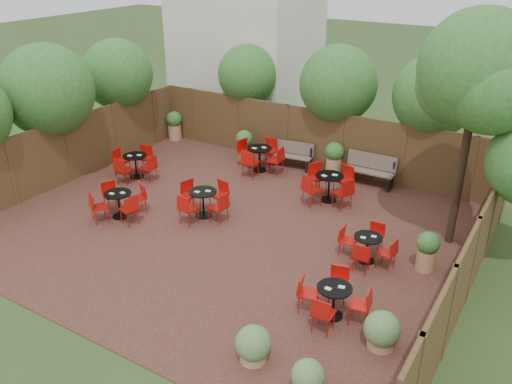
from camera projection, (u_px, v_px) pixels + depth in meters
The scene contains 13 objects.
ground at pixel (229, 228), 14.09m from camera, with size 80.00×80.00×0.00m, color #354F23.
courtyard_paving at pixel (229, 228), 14.09m from camera, with size 12.00×10.00×0.02m, color #3B2018.
fence_back at pixel (313, 139), 17.52m from camera, with size 12.00×0.08×2.00m, color #4C321C.
fence_left at pixel (68, 151), 16.50m from camera, with size 0.08×10.00×2.00m, color #4C321C.
fence_right at pixel (472, 261), 10.82m from camera, with size 0.08×10.00×2.00m, color #4C321C.
neighbour_building at pixel (246, 23), 20.67m from camera, with size 5.00×4.00×8.00m, color silver.
overhang_foliage at pixel (208, 92), 16.12m from camera, with size 15.47×10.71×2.79m.
courtyard_tree at pixel (477, 77), 11.68m from camera, with size 2.80×2.70×5.68m.
park_bench_left at pixel (292, 154), 17.72m from camera, with size 1.42×0.63×0.85m.
park_bench_right at pixel (370, 169), 16.42m from camera, with size 1.56×0.53×0.96m.
bistro_tables at pixel (241, 195), 14.86m from camera, with size 9.76×7.24×0.93m.
planters at pixel (271, 155), 17.26m from camera, with size 11.17×4.51×1.11m.
low_shrubs at pixel (319, 346), 9.48m from camera, with size 2.51×2.33×0.74m.
Camera 1 is at (7.07, -10.13, 6.89)m, focal length 37.40 mm.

